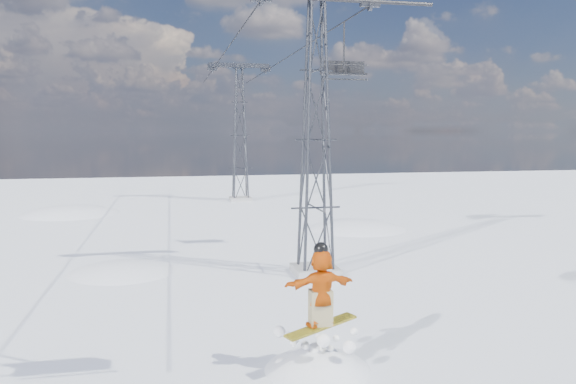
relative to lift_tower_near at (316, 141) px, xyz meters
name	(u,v)px	position (x,y,z in m)	size (l,w,h in m)	color
ground	(361,348)	(-0.80, -8.00, -5.47)	(120.00, 120.00, 0.00)	white
snow_terrain	(178,373)	(-5.57, 13.24, -15.06)	(39.00, 37.00, 22.00)	white
lift_tower_near	(316,141)	(0.00, 0.00, 0.00)	(5.20, 1.80, 11.43)	#999999
lift_tower_far	(240,136)	(0.00, 25.00, 0.00)	(5.20, 1.80, 11.43)	#999999
haul_cables	(267,46)	(0.00, 11.50, 5.38)	(4.46, 51.00, 0.06)	black
lift_chair_mid	(343,69)	(2.20, 3.46, 3.25)	(2.15, 0.62, 2.66)	black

